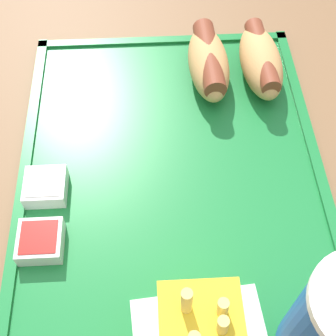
{
  "coord_description": "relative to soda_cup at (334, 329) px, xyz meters",
  "views": [
    {
      "loc": [
        0.28,
        0.0,
        1.21
      ],
      "look_at": [
        0.0,
        0.02,
        0.8
      ],
      "focal_mm": 50.0,
      "sensor_mm": 36.0,
      "label": 1
    }
  ],
  "objects": [
    {
      "name": "food_tray",
      "position": [
        -0.18,
        -0.12,
        -0.07
      ],
      "size": [
        0.47,
        0.34,
        0.01
      ],
      "color": "#197233",
      "rests_on": "dining_table"
    },
    {
      "name": "soda_cup",
      "position": [
        0.0,
        0.0,
        0.0
      ],
      "size": [
        0.08,
        0.08,
        0.16
      ],
      "color": "#194CA5",
      "rests_on": "food_tray"
    },
    {
      "name": "hot_dog_near",
      "position": [
        -0.34,
        -0.07,
        -0.04
      ],
      "size": [
        0.13,
        0.05,
        0.05
      ],
      "color": "tan",
      "rests_on": "food_tray"
    },
    {
      "name": "dining_table",
      "position": [
        -0.18,
        -0.14,
        -0.46
      ],
      "size": [
        1.38,
        0.98,
        0.76
      ],
      "color": "brown",
      "rests_on": "ground_plane"
    },
    {
      "name": "sauce_cup_ketchup",
      "position": [
        -0.11,
        -0.25,
        -0.05
      ],
      "size": [
        0.04,
        0.04,
        0.02
      ],
      "color": "silver",
      "rests_on": "food_tray"
    },
    {
      "name": "hot_dog_far",
      "position": [
        -0.34,
        0.0,
        -0.04
      ],
      "size": [
        0.13,
        0.05,
        0.05
      ],
      "color": "tan",
      "rests_on": "food_tray"
    },
    {
      "name": "sauce_cup_mayo",
      "position": [
        -0.18,
        -0.26,
        -0.05
      ],
      "size": [
        0.04,
        0.04,
        0.02
      ],
      "color": "silver",
      "rests_on": "food_tray"
    }
  ]
}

